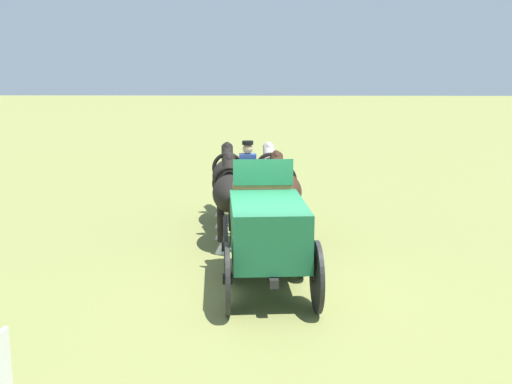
{
  "coord_description": "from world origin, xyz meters",
  "views": [
    {
      "loc": [
        -11.7,
        -0.12,
        4.28
      ],
      "look_at": [
        4.36,
        0.36,
        1.2
      ],
      "focal_mm": 43.53,
      "sensor_mm": 36.0,
      "label": 1
    }
  ],
  "objects_px": {
    "show_wagon": "(267,230)",
    "draft_horse_lead_off": "(272,176)",
    "draft_horse_rear_near": "(230,194)",
    "draft_horse_lead_near": "(228,177)",
    "draft_horse_rear_off": "(282,192)"
  },
  "relations": [
    {
      "from": "draft_horse_rear_near",
      "to": "draft_horse_rear_off",
      "type": "bearing_deg",
      "value": -85.07
    },
    {
      "from": "draft_horse_rear_near",
      "to": "draft_horse_lead_near",
      "type": "height_order",
      "value": "draft_horse_lead_near"
    },
    {
      "from": "draft_horse_lead_off",
      "to": "show_wagon",
      "type": "bearing_deg",
      "value": 179.19
    },
    {
      "from": "show_wagon",
      "to": "draft_horse_rear_off",
      "type": "xyz_separation_m",
      "value": [
        3.54,
        -0.33,
        0.1
      ]
    },
    {
      "from": "show_wagon",
      "to": "draft_horse_lead_near",
      "type": "bearing_deg",
      "value": 11.36
    },
    {
      "from": "show_wagon",
      "to": "draft_horse_lead_off",
      "type": "distance_m",
      "value": 6.14
    },
    {
      "from": "draft_horse_rear_near",
      "to": "draft_horse_lead_near",
      "type": "bearing_deg",
      "value": 5.32
    },
    {
      "from": "draft_horse_lead_near",
      "to": "draft_horse_lead_off",
      "type": "distance_m",
      "value": 1.3
    },
    {
      "from": "show_wagon",
      "to": "draft_horse_rear_near",
      "type": "distance_m",
      "value": 3.56
    },
    {
      "from": "draft_horse_rear_near",
      "to": "draft_horse_rear_off",
      "type": "height_order",
      "value": "draft_horse_rear_off"
    },
    {
      "from": "draft_horse_rear_near",
      "to": "draft_horse_rear_off",
      "type": "relative_size",
      "value": 0.98
    },
    {
      "from": "draft_horse_rear_off",
      "to": "draft_horse_lead_off",
      "type": "bearing_deg",
      "value": 5.32
    },
    {
      "from": "show_wagon",
      "to": "draft_horse_rear_near",
      "type": "height_order",
      "value": "show_wagon"
    },
    {
      "from": "draft_horse_lead_off",
      "to": "draft_horse_rear_off",
      "type": "bearing_deg",
      "value": -174.68
    },
    {
      "from": "show_wagon",
      "to": "draft_horse_lead_off",
      "type": "bearing_deg",
      "value": -0.81
    }
  ]
}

